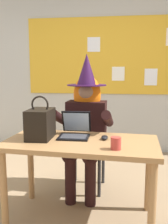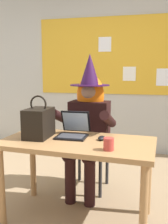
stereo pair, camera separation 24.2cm
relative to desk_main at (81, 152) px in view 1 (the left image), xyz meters
The scene contains 9 objects.
ground_plane 0.63m from the desk_main, 41.13° to the left, with size 24.00×24.00×0.00m, color #937A5B.
wall_back_bulletin 2.24m from the desk_main, 89.05° to the left, with size 5.58×2.27×2.85m.
desk_main is the anchor object (origin of this frame).
chair_at_desk 0.70m from the desk_main, 92.36° to the left, with size 0.44×0.44×0.92m.
person_costumed 0.60m from the desk_main, 93.53° to the left, with size 0.61×0.68×1.50m.
laptop 0.22m from the desk_main, 118.76° to the left, with size 0.27×0.32×0.22m.
computer_mouse 0.24m from the desk_main, 19.25° to the left, with size 0.06×0.10×0.03m, color black.
handbag 0.43m from the desk_main, behind, with size 0.20×0.30×0.38m.
coffee_mug 0.39m from the desk_main, 33.91° to the right, with size 0.08×0.08×0.10m, color #B23833.
Camera 1 is at (0.29, -2.09, 1.31)m, focal length 40.55 mm.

